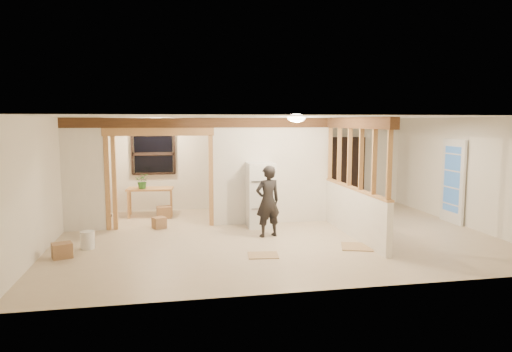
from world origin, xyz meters
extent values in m
cube|color=#C6B193|center=(0.00, 0.00, -0.01)|extent=(9.00, 6.50, 0.01)
cube|color=white|center=(0.00, 0.00, 2.50)|extent=(9.00, 6.50, 0.01)
cube|color=silver|center=(0.00, 3.25, 1.25)|extent=(9.00, 0.01, 2.50)
cube|color=silver|center=(0.00, -3.25, 1.25)|extent=(9.00, 0.01, 2.50)
cube|color=silver|center=(-4.50, 0.00, 1.25)|extent=(0.01, 6.50, 2.50)
cube|color=silver|center=(4.50, 0.00, 1.25)|extent=(0.01, 6.50, 2.50)
cube|color=white|center=(-4.05, 1.20, 1.25)|extent=(0.90, 0.12, 2.50)
cube|color=white|center=(0.20, 1.20, 1.25)|extent=(2.80, 0.12, 2.50)
cube|color=tan|center=(-2.40, 1.20, 1.10)|extent=(2.46, 0.14, 2.20)
cube|color=#54331C|center=(-1.00, 1.20, 2.38)|extent=(7.00, 0.18, 0.22)
cube|color=#54331C|center=(1.60, -0.40, 2.38)|extent=(0.18, 3.30, 0.22)
cube|color=white|center=(1.60, -0.40, 0.50)|extent=(0.12, 3.20, 1.00)
cube|color=tan|center=(1.60, -0.40, 1.66)|extent=(0.14, 3.20, 1.32)
cube|color=black|center=(-2.60, 3.17, 1.55)|extent=(1.12, 0.10, 1.10)
cube|color=white|center=(4.42, 0.40, 1.00)|extent=(0.12, 0.86, 2.00)
ellipsoid|color=#FFEABF|center=(0.30, -0.50, 2.48)|extent=(0.36, 0.36, 0.16)
ellipsoid|color=#FFEABF|center=(-2.50, 2.30, 2.48)|extent=(0.32, 0.32, 0.14)
ellipsoid|color=#FFD88C|center=(-2.00, 1.60, 2.18)|extent=(0.07, 0.07, 0.07)
cube|color=silver|center=(-0.15, 0.84, 0.74)|extent=(0.61, 0.59, 1.48)
imported|color=#292626|center=(-0.18, -0.08, 0.75)|extent=(0.62, 0.49, 1.51)
cube|color=tan|center=(-2.69, 2.58, 0.36)|extent=(1.20, 0.69, 0.72)
imported|color=#2C5F27|center=(-2.86, 2.48, 0.92)|extent=(0.38, 0.34, 0.39)
cylinder|color=#940C09|center=(-3.91, 2.59, 0.34)|extent=(0.56, 0.56, 0.69)
cube|color=black|center=(2.78, 3.02, 0.98)|extent=(0.98, 0.33, 1.97)
cylinder|color=white|center=(-3.75, -0.35, 0.17)|extent=(0.34, 0.34, 0.34)
cube|color=#996F4A|center=(-2.35, 2.21, 0.15)|extent=(0.38, 0.33, 0.29)
cube|color=#996F4A|center=(-2.44, 1.13, 0.13)|extent=(0.35, 0.35, 0.25)
cube|color=#996F4A|center=(-4.09, -0.88, 0.13)|extent=(0.40, 0.37, 0.27)
cube|color=tan|center=(1.34, -1.21, 0.01)|extent=(0.73, 0.73, 0.02)
cube|color=tan|center=(-0.55, -1.42, 0.01)|extent=(0.59, 0.49, 0.02)
camera|label=1|loc=(-2.17, -9.26, 2.41)|focal=32.00mm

